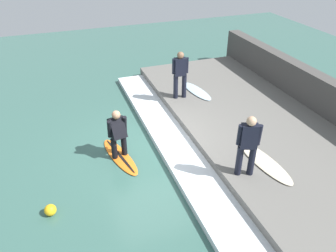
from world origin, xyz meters
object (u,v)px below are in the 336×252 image
surfboard_waiting_near (197,91)px  surfer_waiting_far (248,143)px  surfboard_waiting_far (265,162)px  surfboard_riding (120,156)px  surfer_riding (118,132)px  marker_buoy (50,210)px  surfer_waiting_near (180,73)px

surfboard_waiting_near → surfer_waiting_far: (-0.84, -4.72, 0.90)m
surfboard_waiting_near → surfboard_waiting_far: size_ratio=0.88×
surfboard_riding → surfer_riding: surfer_riding is taller
surfboard_waiting_near → surfboard_waiting_far: (-0.09, -4.54, 0.00)m
surfer_waiting_far → surfboard_riding: bearing=139.8°
surfer_waiting_far → marker_buoy: surfer_waiting_far is taller
surfboard_waiting_near → surfer_waiting_near: bearing=-164.6°
surfer_waiting_far → surfboard_waiting_near: bearing=79.9°
surfboard_waiting_far → surfer_waiting_far: bearing=-166.4°
surfer_riding → surfboard_waiting_far: 4.03m
surfer_riding → surfboard_waiting_near: size_ratio=0.81×
surfboard_riding → surfboard_waiting_far: 4.03m
surfboard_waiting_near → surfer_waiting_far: size_ratio=1.09×
surfer_riding → marker_buoy: 2.66m
surfboard_riding → surfer_riding: bearing=0.0°
surfer_waiting_far → marker_buoy: bearing=172.1°
surfboard_riding → surfer_waiting_far: (2.68, -2.26, 1.30)m
marker_buoy → surfer_waiting_far: bearing=-7.9°
marker_buoy → surfer_waiting_near: bearing=39.1°
surfboard_riding → surfboard_waiting_far: size_ratio=1.01×
surfer_waiting_far → marker_buoy: size_ratio=5.99×
surfer_waiting_far → marker_buoy: (-4.67, 0.65, -1.19)m
surfer_riding → surfer_waiting_near: surfer_waiting_near is taller
surfer_waiting_near → marker_buoy: (-4.74, -3.85, -1.22)m
surfboard_riding → marker_buoy: size_ratio=7.50×
surfboard_riding → surfboard_waiting_near: size_ratio=1.15×
surfboard_waiting_near → surfer_waiting_far: surfer_waiting_far is taller
surfer_riding → surfer_waiting_far: 3.53m
surfboard_waiting_near → surfboard_waiting_far: bearing=-91.2°
surfboard_waiting_near → surfer_riding: bearing=-145.0°
surfboard_waiting_far → marker_buoy: bearing=175.0°
surfer_riding → surfer_waiting_near: (2.75, 2.25, 0.49)m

